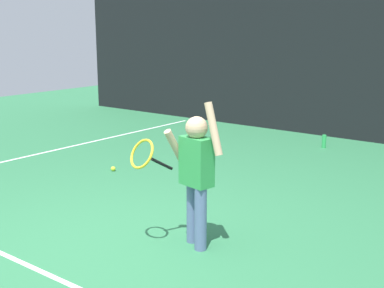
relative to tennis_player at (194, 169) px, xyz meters
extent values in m
plane|color=#2D7247|center=(-0.63, -0.48, -0.73)|extent=(20.00, 20.00, 0.00)
cube|color=white|center=(-0.63, -1.19, -0.72)|extent=(9.00, 0.05, 0.00)
cube|color=black|center=(-0.63, 5.37, 1.12)|extent=(13.01, 0.08, 3.69)
cylinder|color=slate|center=(-6.99, 5.43, 1.19)|extent=(0.09, 0.09, 3.84)
cylinder|color=slate|center=(-0.63, 5.43, 1.19)|extent=(0.09, 0.09, 3.84)
cylinder|color=slate|center=(-0.07, 0.06, -0.44)|extent=(0.11, 0.11, 0.58)
cylinder|color=slate|center=(0.10, -0.03, -0.44)|extent=(0.11, 0.11, 0.58)
cube|color=green|center=(0.01, 0.02, 0.07)|extent=(0.33, 0.23, 0.44)
sphere|color=tan|center=(0.01, 0.02, 0.38)|extent=(0.20, 0.20, 0.20)
cylinder|color=tan|center=(0.21, 0.00, 0.39)|extent=(0.22, 0.11, 0.46)
cylinder|color=tan|center=(-0.19, -0.01, 0.14)|extent=(0.12, 0.30, 0.43)
cylinder|color=black|center=(-0.29, -0.11, 0.03)|extent=(0.07, 0.24, 0.15)
torus|color=yellow|center=(-0.33, -0.32, 0.16)|extent=(0.31, 0.22, 0.26)
cylinder|color=green|center=(-0.69, 4.43, -0.62)|extent=(0.07, 0.07, 0.22)
sphere|color=#CCE033|center=(-2.42, 1.31, -0.69)|extent=(0.07, 0.07, 0.07)
camera|label=1|loc=(2.71, -3.54, 1.25)|focal=48.60mm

